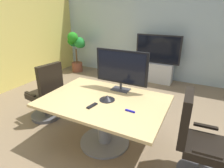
% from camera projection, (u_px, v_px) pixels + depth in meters
% --- Properties ---
extents(ground_plane, '(7.39, 7.39, 0.00)m').
position_uv_depth(ground_plane, '(106.00, 137.00, 3.04)').
color(ground_plane, '#7A664C').
extents(wall_back_glass_partition, '(6.29, 0.10, 2.93)m').
position_uv_depth(wall_back_glass_partition, '(161.00, 27.00, 5.13)').
color(wall_back_glass_partition, '#9EB2B7').
rests_on(wall_back_glass_partition, ground).
extents(conference_table, '(1.73, 1.20, 0.74)m').
position_uv_depth(conference_table, '(104.00, 112.00, 2.72)').
color(conference_table, tan).
rests_on(conference_table, ground).
extents(office_chair_left, '(0.63, 0.61, 1.09)m').
position_uv_depth(office_chair_left, '(47.00, 96.00, 3.39)').
color(office_chair_left, '#4C4C51').
rests_on(office_chair_left, ground).
extents(office_chair_right, '(0.61, 0.58, 1.09)m').
position_uv_depth(office_chair_right, '(197.00, 145.00, 2.18)').
color(office_chair_right, '#4C4C51').
rests_on(office_chair_right, ground).
extents(tv_monitor, '(0.84, 0.18, 0.64)m').
position_uv_depth(tv_monitor, '(121.00, 68.00, 2.84)').
color(tv_monitor, '#333338').
rests_on(tv_monitor, conference_table).
extents(wall_display_unit, '(1.20, 0.36, 1.31)m').
position_uv_depth(wall_display_unit, '(157.00, 67.00, 5.19)').
color(wall_display_unit, '#B7BABC').
rests_on(wall_display_unit, ground).
extents(potted_plant, '(0.63, 0.61, 1.29)m').
position_uv_depth(potted_plant, '(76.00, 47.00, 5.91)').
color(potted_plant, brown).
rests_on(potted_plant, ground).
extents(conference_phone, '(0.22, 0.22, 0.07)m').
position_uv_depth(conference_phone, '(107.00, 98.00, 2.63)').
color(conference_phone, black).
rests_on(conference_phone, conference_table).
extents(remote_control, '(0.08, 0.18, 0.02)m').
position_uv_depth(remote_control, '(92.00, 106.00, 2.46)').
color(remote_control, black).
rests_on(remote_control, conference_table).
extents(whiteboard_marker, '(0.13, 0.03, 0.02)m').
position_uv_depth(whiteboard_marker, '(130.00, 111.00, 2.33)').
color(whiteboard_marker, '#1919A5').
rests_on(whiteboard_marker, conference_table).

